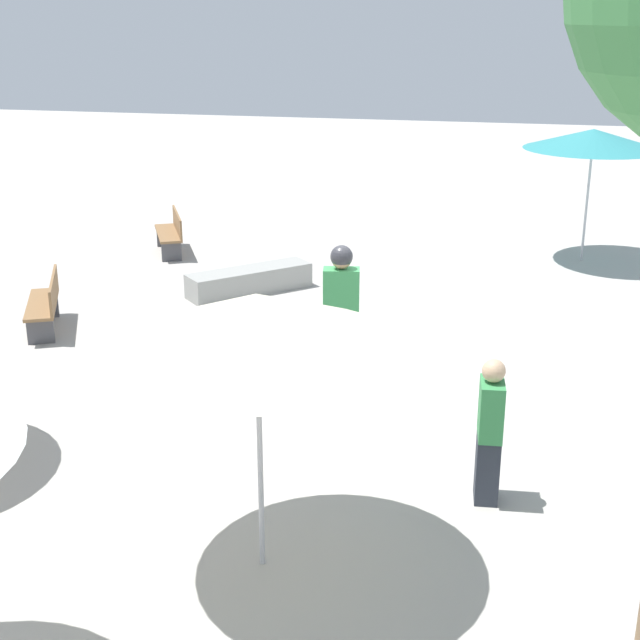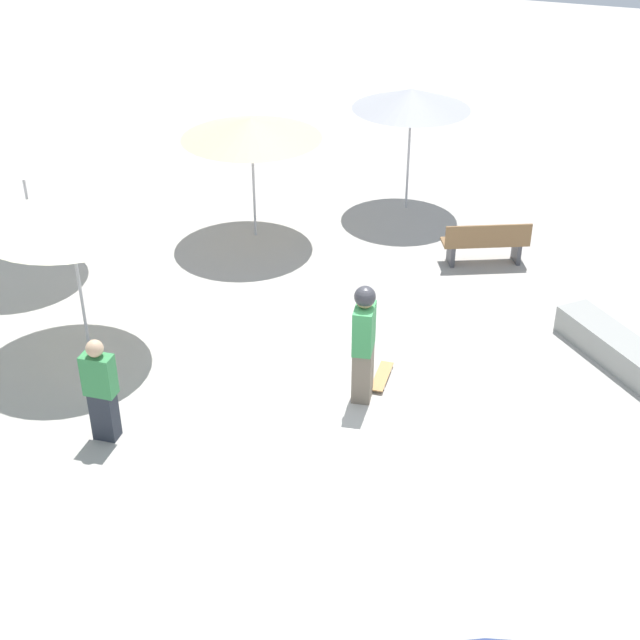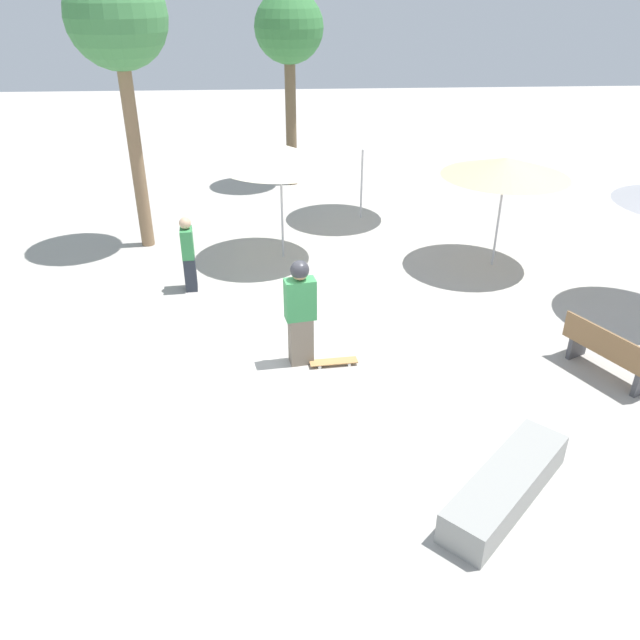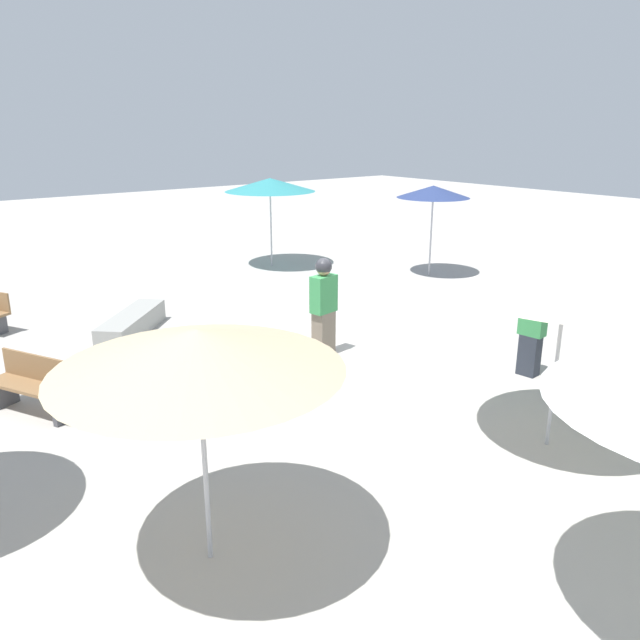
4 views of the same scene
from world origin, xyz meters
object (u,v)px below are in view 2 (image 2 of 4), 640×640
at_px(shade_umbrella_cream, 68,210).
at_px(bench_far, 486,243).
at_px(concrete_ledge, 616,348).
at_px(bystander_watching, 101,390).
at_px(skater_main, 364,340).
at_px(shade_umbrella_white, 17,141).
at_px(shade_umbrella_grey, 412,99).
at_px(skateboard, 382,376).
at_px(shade_umbrella_tan, 251,128).

bearing_deg(shade_umbrella_cream, bench_far, 44.23).
distance_m(concrete_ledge, bystander_watching, 7.77).
bearing_deg(concrete_ledge, skater_main, -144.47).
bearing_deg(shade_umbrella_white, bench_far, 21.11).
bearing_deg(bystander_watching, shade_umbrella_grey, 74.42).
bearing_deg(shade_umbrella_grey, skater_main, -78.44).
bearing_deg(skateboard, shade_umbrella_grey, 8.25).
bearing_deg(bench_far, shade_umbrella_grey, 110.98).
bearing_deg(bench_far, skater_main, -124.19).
relative_size(skater_main, shade_umbrella_white, 0.71).
bearing_deg(shade_umbrella_tan, bystander_watching, -82.64).
height_order(shade_umbrella_white, shade_umbrella_tan, shade_umbrella_white).
bearing_deg(shade_umbrella_white, shade_umbrella_grey, 41.25).
xyz_separation_m(skater_main, concrete_ledge, (3.33, 2.38, -0.77)).
relative_size(shade_umbrella_tan, shade_umbrella_grey, 1.05).
bearing_deg(skater_main, concrete_ledge, -64.90).
xyz_separation_m(skateboard, bystander_watching, (-3.08, -2.69, 0.72)).
distance_m(skateboard, bench_far, 4.41).
bearing_deg(shade_umbrella_tan, concrete_ledge, -16.24).
height_order(skater_main, shade_umbrella_cream, shade_umbrella_cream).
bearing_deg(shade_umbrella_white, concrete_ledge, 2.77).
bearing_deg(shade_umbrella_tan, shade_umbrella_white, -142.02).
xyz_separation_m(skateboard, concrete_ledge, (3.20, 1.84, 0.16)).
height_order(skater_main, shade_umbrella_grey, shade_umbrella_grey).
bearing_deg(shade_umbrella_grey, concrete_ledge, -43.55).
distance_m(concrete_ledge, shade_umbrella_grey, 6.87).
distance_m(skateboard, concrete_ledge, 3.70).
distance_m(skateboard, shade_umbrella_white, 7.72).
distance_m(shade_umbrella_grey, bystander_watching, 9.30).
xyz_separation_m(skater_main, shade_umbrella_grey, (-1.41, 6.88, 1.36)).
relative_size(skateboard, shade_umbrella_white, 0.31).
distance_m(bench_far, shade_umbrella_cream, 7.61).
bearing_deg(skateboard, concrete_ledge, -65.44).
bearing_deg(shade_umbrella_white, shade_umbrella_cream, -39.63).
relative_size(concrete_ledge, shade_umbrella_tan, 0.76).
distance_m(bench_far, shade_umbrella_white, 8.61).
distance_m(concrete_ledge, shade_umbrella_cream, 8.58).
height_order(shade_umbrella_tan, shade_umbrella_cream, shade_umbrella_cream).
xyz_separation_m(shade_umbrella_tan, shade_umbrella_cream, (-0.76, -4.70, 0.13)).
xyz_separation_m(skateboard, shade_umbrella_tan, (-3.93, 3.92, 2.15)).
xyz_separation_m(concrete_ledge, shade_umbrella_grey, (-4.74, 4.50, 2.13)).
distance_m(shade_umbrella_grey, shade_umbrella_cream, 7.79).
bearing_deg(bench_far, bystander_watching, -143.36).
bearing_deg(concrete_ledge, bench_far, 136.11).
distance_m(concrete_ledge, shade_umbrella_white, 10.68).
relative_size(bench_far, bystander_watching, 1.05).
bearing_deg(shade_umbrella_white, shade_umbrella_tan, 37.98).
xyz_separation_m(shade_umbrella_white, shade_umbrella_cream, (2.55, -2.11, -0.03)).
distance_m(skater_main, shade_umbrella_white, 7.49).
distance_m(shade_umbrella_tan, bystander_watching, 6.82).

